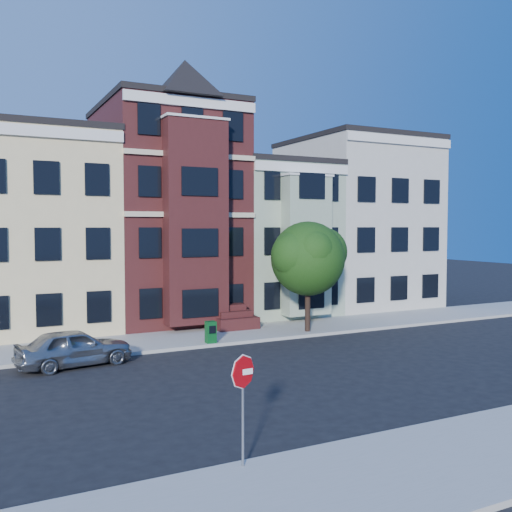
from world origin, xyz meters
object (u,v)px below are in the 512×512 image
street_tree (308,264)px  newspaper_box (211,332)px  parked_car (74,348)px  stop_sign (243,403)px

street_tree → newspaper_box: street_tree is taller
parked_car → newspaper_box: bearing=-89.2°
newspaper_box → street_tree: bearing=5.7°
newspaper_box → stop_sign: stop_sign is taller
street_tree → newspaper_box: bearing=-175.2°
parked_car → stop_sign: bearing=179.1°
street_tree → stop_sign: bearing=-126.9°
street_tree → parked_car: size_ratio=1.57×
street_tree → parked_car: street_tree is taller
street_tree → stop_sign: (-9.81, -13.06, -2.00)m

